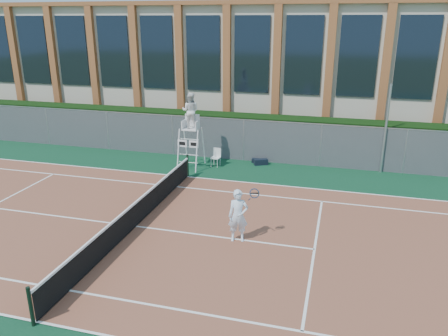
% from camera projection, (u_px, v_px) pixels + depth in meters
% --- Properties ---
extents(ground, '(120.00, 120.00, 0.00)m').
position_uv_depth(ground, '(136.00, 227.00, 15.86)').
color(ground, '#233814').
extents(apron, '(36.00, 20.00, 0.01)m').
position_uv_depth(apron, '(147.00, 216.00, 16.77)').
color(apron, '#0D3922').
rests_on(apron, ground).
extents(tennis_court, '(23.77, 10.97, 0.02)m').
position_uv_depth(tennis_court, '(136.00, 226.00, 15.85)').
color(tennis_court, brown).
rests_on(tennis_court, apron).
extents(tennis_net, '(0.10, 11.30, 1.10)m').
position_uv_depth(tennis_net, '(135.00, 214.00, 15.69)').
color(tennis_net, black).
rests_on(tennis_net, ground).
extents(fence, '(40.00, 0.06, 2.20)m').
position_uv_depth(fence, '(207.00, 138.00, 23.54)').
color(fence, '#595E60').
rests_on(fence, ground).
extents(hedge, '(40.00, 1.40, 2.20)m').
position_uv_depth(hedge, '(214.00, 133.00, 24.64)').
color(hedge, black).
rests_on(hedge, ground).
extents(building, '(45.00, 10.60, 8.22)m').
position_uv_depth(building, '(245.00, 64.00, 30.92)').
color(building, '#BFB29F').
rests_on(building, ground).
extents(steel_pole, '(0.12, 0.12, 4.34)m').
position_uv_depth(steel_pole, '(386.00, 129.00, 20.87)').
color(steel_pole, '#9EA0A5').
rests_on(steel_pole, ground).
extents(umpire_chair, '(1.07, 1.65, 3.84)m').
position_uv_depth(umpire_chair, '(191.00, 113.00, 21.47)').
color(umpire_chair, white).
rests_on(umpire_chair, ground).
extents(plastic_chair, '(0.49, 0.49, 0.93)m').
position_uv_depth(plastic_chair, '(216.00, 156.00, 22.32)').
color(plastic_chair, silver).
rests_on(plastic_chair, apron).
extents(sports_bag_near, '(0.75, 0.58, 0.30)m').
position_uv_depth(sports_bag_near, '(261.00, 162.00, 22.60)').
color(sports_bag_near, black).
rests_on(sports_bag_near, apron).
extents(sports_bag_far, '(0.55, 0.28, 0.21)m').
position_uv_depth(sports_bag_far, '(257.00, 161.00, 22.96)').
color(sports_bag_far, black).
rests_on(sports_bag_far, apron).
extents(tennis_player, '(1.05, 0.76, 1.83)m').
position_uv_depth(tennis_player, '(238.00, 216.00, 14.56)').
color(tennis_player, white).
rests_on(tennis_player, tennis_court).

